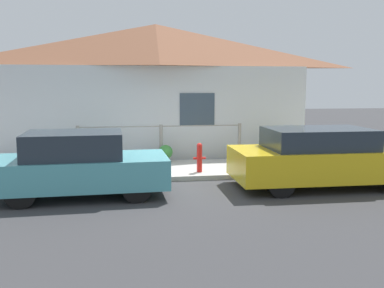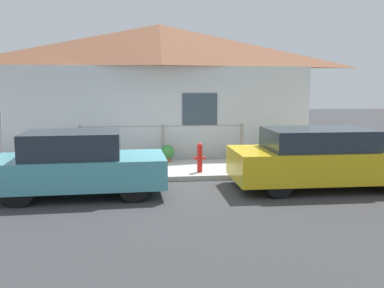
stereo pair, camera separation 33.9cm
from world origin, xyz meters
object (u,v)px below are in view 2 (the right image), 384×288
object	(u,v)px
potted_plant_by_fence	(87,154)
potted_plant_corner	(282,148)
car_left	(78,164)
car_right	(322,158)
potted_plant_near_hydrant	(167,152)
fire_hydrant	(200,157)

from	to	relation	value
potted_plant_by_fence	potted_plant_corner	xyz separation A→B (m)	(5.78, 0.17, 0.04)
car_left	potted_plant_corner	size ratio (longest dim) A/B	5.56
potted_plant_by_fence	potted_plant_corner	size ratio (longest dim) A/B	0.89
car_right	potted_plant_by_fence	size ratio (longest dim) A/B	7.26
car_right	potted_plant_corner	distance (m)	3.04
potted_plant_corner	potted_plant_near_hydrant	bearing A→B (deg)	177.94
potted_plant_by_fence	fire_hydrant	bearing A→B (deg)	-22.96
potted_plant_near_hydrant	potted_plant_corner	world-z (taller)	potted_plant_corner
car_left	car_right	xyz separation A→B (m)	(5.56, 0.00, 0.01)
potted_plant_near_hydrant	car_left	bearing A→B (deg)	-124.23
potted_plant_by_fence	car_left	bearing A→B (deg)	-86.79
fire_hydrant	car_left	bearing A→B (deg)	-151.46
car_left	fire_hydrant	bearing A→B (deg)	26.84
car_left	potted_plant_near_hydrant	size ratio (longest dim) A/B	7.26
car_right	fire_hydrant	xyz separation A→B (m)	(-2.66, 1.57, -0.18)
potted_plant_by_fence	potted_plant_corner	bearing A→B (deg)	1.68
car_left	potted_plant_corner	xyz separation A→B (m)	(5.62, 3.04, -0.21)
car_right	potted_plant_by_fence	bearing A→B (deg)	153.95
car_left	potted_plant_near_hydrant	xyz separation A→B (m)	(2.15, 3.16, -0.29)
car_right	potted_plant_corner	xyz separation A→B (m)	(0.06, 3.03, -0.21)
potted_plant_near_hydrant	potted_plant_corner	xyz separation A→B (m)	(3.47, -0.12, 0.08)
potted_plant_near_hydrant	potted_plant_by_fence	bearing A→B (deg)	-172.75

